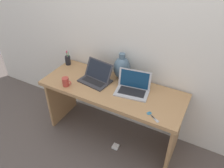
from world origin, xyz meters
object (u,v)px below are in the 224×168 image
at_px(laptop_left, 97,76).
at_px(scissors, 151,115).
at_px(coffee_mug, 66,82).
at_px(pen_cup, 68,60).
at_px(green_vase, 122,67).
at_px(laptop_right, 133,86).
at_px(power_brick, 116,147).

relative_size(laptop_left, scissors, 2.60).
distance_m(laptop_left, coffee_mug, 0.34).
height_order(laptop_left, pen_cup, laptop_left).
distance_m(green_vase, coffee_mug, 0.62).
bearing_deg(coffee_mug, scissors, -0.53).
xyz_separation_m(laptop_left, coffee_mug, (-0.23, -0.24, -0.01)).
bearing_deg(laptop_right, laptop_left, -178.65).
bearing_deg(green_vase, power_brick, -71.02).
distance_m(laptop_left, scissors, 0.77).
xyz_separation_m(coffee_mug, power_brick, (0.58, 0.03, -0.74)).
distance_m(scissors, power_brick, 0.79).
height_order(coffee_mug, power_brick, coffee_mug).
bearing_deg(laptop_right, pen_cup, 172.42).
relative_size(laptop_left, laptop_right, 0.98).
relative_size(laptop_left, power_brick, 5.10).
bearing_deg(green_vase, laptop_left, -140.00).
bearing_deg(pen_cup, laptop_right, -7.58).
xyz_separation_m(green_vase, power_brick, (0.13, -0.39, -0.82)).
distance_m(laptop_right, coffee_mug, 0.71).
height_order(scissors, power_brick, scissors).
height_order(laptop_right, scissors, laptop_right).
distance_m(laptop_right, pen_cup, 0.93).
xyz_separation_m(laptop_right, pen_cup, (-0.92, 0.12, 0.00)).
bearing_deg(scissors, pen_cup, 162.53).
distance_m(laptop_left, power_brick, 0.85).
xyz_separation_m(green_vase, pen_cup, (-0.71, -0.05, -0.07)).
bearing_deg(power_brick, laptop_left, 148.97).
height_order(coffee_mug, scissors, coffee_mug).
bearing_deg(scissors, power_brick, 173.99).
height_order(laptop_left, power_brick, laptop_left).
xyz_separation_m(pen_cup, power_brick, (0.84, -0.34, -0.75)).
bearing_deg(laptop_right, green_vase, 141.35).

